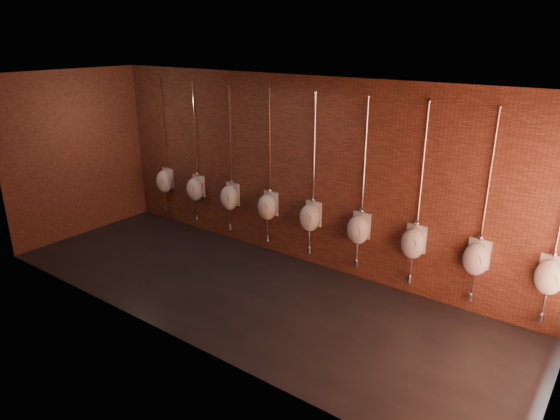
{
  "coord_description": "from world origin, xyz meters",
  "views": [
    {
      "loc": [
        4.52,
        -5.25,
        3.83
      ],
      "look_at": [
        -0.03,
        0.9,
        1.1
      ],
      "focal_mm": 32.0,
      "sensor_mm": 36.0,
      "label": 1
    }
  ],
  "objects_px": {
    "urinal_5": "(358,229)",
    "urinal_8": "(550,276)",
    "urinal_0": "(165,181)",
    "urinal_1": "(195,188)",
    "urinal_7": "(476,258)",
    "urinal_4": "(310,217)",
    "urinal_6": "(413,242)",
    "urinal_2": "(229,197)",
    "urinal_3": "(268,206)"
  },
  "relations": [
    {
      "from": "urinal_1",
      "to": "urinal_6",
      "type": "height_order",
      "value": "same"
    },
    {
      "from": "urinal_3",
      "to": "urinal_1",
      "type": "bearing_deg",
      "value": 180.0
    },
    {
      "from": "urinal_0",
      "to": "urinal_7",
      "type": "distance_m",
      "value": 6.37
    },
    {
      "from": "urinal_0",
      "to": "urinal_8",
      "type": "bearing_deg",
      "value": 0.0
    },
    {
      "from": "urinal_6",
      "to": "urinal_1",
      "type": "bearing_deg",
      "value": 180.0
    },
    {
      "from": "urinal_2",
      "to": "urinal_4",
      "type": "bearing_deg",
      "value": 0.0
    },
    {
      "from": "urinal_2",
      "to": "urinal_8",
      "type": "xyz_separation_m",
      "value": [
        5.46,
        0.0,
        0.0
      ]
    },
    {
      "from": "urinal_0",
      "to": "urinal_5",
      "type": "relative_size",
      "value": 1.0
    },
    {
      "from": "urinal_0",
      "to": "urinal_6",
      "type": "height_order",
      "value": "same"
    },
    {
      "from": "urinal_0",
      "to": "urinal_5",
      "type": "height_order",
      "value": "same"
    },
    {
      "from": "urinal_6",
      "to": "urinal_8",
      "type": "distance_m",
      "value": 1.82
    },
    {
      "from": "urinal_2",
      "to": "urinal_3",
      "type": "distance_m",
      "value": 0.91
    },
    {
      "from": "urinal_5",
      "to": "urinal_4",
      "type": "bearing_deg",
      "value": 180.0
    },
    {
      "from": "urinal_2",
      "to": "urinal_3",
      "type": "height_order",
      "value": "same"
    },
    {
      "from": "urinal_2",
      "to": "urinal_4",
      "type": "xyz_separation_m",
      "value": [
        1.82,
        0.0,
        0.0
      ]
    },
    {
      "from": "urinal_6",
      "to": "urinal_7",
      "type": "distance_m",
      "value": 0.91
    },
    {
      "from": "urinal_0",
      "to": "urinal_1",
      "type": "xyz_separation_m",
      "value": [
        0.91,
        0.0,
        0.0
      ]
    },
    {
      "from": "urinal_2",
      "to": "urinal_5",
      "type": "relative_size",
      "value": 1.0
    },
    {
      "from": "urinal_5",
      "to": "urinal_2",
      "type": "bearing_deg",
      "value": 180.0
    },
    {
      "from": "urinal_4",
      "to": "urinal_6",
      "type": "bearing_deg",
      "value": 0.0
    },
    {
      "from": "urinal_4",
      "to": "urinal_6",
      "type": "xyz_separation_m",
      "value": [
        1.82,
        0.0,
        0.0
      ]
    },
    {
      "from": "urinal_2",
      "to": "urinal_6",
      "type": "bearing_deg",
      "value": 0.0
    },
    {
      "from": "urinal_1",
      "to": "urinal_4",
      "type": "height_order",
      "value": "same"
    },
    {
      "from": "urinal_2",
      "to": "urinal_4",
      "type": "distance_m",
      "value": 1.82
    },
    {
      "from": "urinal_0",
      "to": "urinal_1",
      "type": "height_order",
      "value": "same"
    },
    {
      "from": "urinal_5",
      "to": "urinal_7",
      "type": "relative_size",
      "value": 1.0
    },
    {
      "from": "urinal_7",
      "to": "urinal_6",
      "type": "bearing_deg",
      "value": 180.0
    },
    {
      "from": "urinal_5",
      "to": "urinal_3",
      "type": "bearing_deg",
      "value": 180.0
    },
    {
      "from": "urinal_5",
      "to": "urinal_6",
      "type": "distance_m",
      "value": 0.91
    },
    {
      "from": "urinal_4",
      "to": "urinal_8",
      "type": "xyz_separation_m",
      "value": [
        3.64,
        0.0,
        0.0
      ]
    },
    {
      "from": "urinal_0",
      "to": "urinal_5",
      "type": "distance_m",
      "value": 4.55
    },
    {
      "from": "urinal_2",
      "to": "urinal_0",
      "type": "bearing_deg",
      "value": 180.0
    },
    {
      "from": "urinal_7",
      "to": "urinal_8",
      "type": "bearing_deg",
      "value": 0.0
    },
    {
      "from": "urinal_7",
      "to": "urinal_8",
      "type": "relative_size",
      "value": 1.0
    },
    {
      "from": "urinal_5",
      "to": "urinal_6",
      "type": "height_order",
      "value": "same"
    },
    {
      "from": "urinal_3",
      "to": "urinal_8",
      "type": "relative_size",
      "value": 1.0
    },
    {
      "from": "urinal_2",
      "to": "urinal_3",
      "type": "xyz_separation_m",
      "value": [
        0.91,
        0.0,
        0.0
      ]
    },
    {
      "from": "urinal_5",
      "to": "urinal_8",
      "type": "bearing_deg",
      "value": 0.0
    },
    {
      "from": "urinal_1",
      "to": "urinal_7",
      "type": "relative_size",
      "value": 1.0
    },
    {
      "from": "urinal_5",
      "to": "urinal_7",
      "type": "height_order",
      "value": "same"
    },
    {
      "from": "urinal_4",
      "to": "urinal_5",
      "type": "distance_m",
      "value": 0.91
    },
    {
      "from": "urinal_2",
      "to": "urinal_5",
      "type": "xyz_separation_m",
      "value": [
        2.73,
        0.0,
        0.0
      ]
    },
    {
      "from": "urinal_0",
      "to": "urinal_8",
      "type": "height_order",
      "value": "same"
    },
    {
      "from": "urinal_0",
      "to": "urinal_8",
      "type": "distance_m",
      "value": 7.29
    },
    {
      "from": "urinal_2",
      "to": "urinal_8",
      "type": "relative_size",
      "value": 1.0
    },
    {
      "from": "urinal_0",
      "to": "urinal_1",
      "type": "distance_m",
      "value": 0.91
    },
    {
      "from": "urinal_1",
      "to": "urinal_7",
      "type": "distance_m",
      "value": 5.46
    },
    {
      "from": "urinal_7",
      "to": "urinal_3",
      "type": "bearing_deg",
      "value": 180.0
    },
    {
      "from": "urinal_0",
      "to": "urinal_7",
      "type": "xyz_separation_m",
      "value": [
        6.37,
        0.0,
        0.0
      ]
    },
    {
      "from": "urinal_5",
      "to": "urinal_1",
      "type": "bearing_deg",
      "value": 180.0
    }
  ]
}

